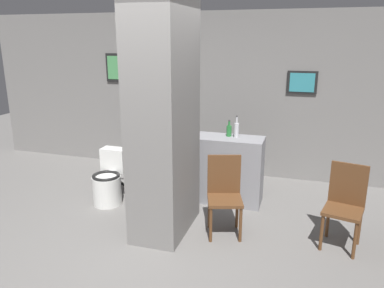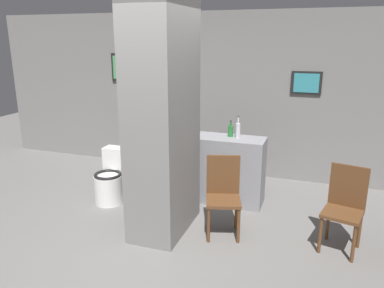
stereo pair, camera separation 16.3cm
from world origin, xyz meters
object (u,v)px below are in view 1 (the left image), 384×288
(toilet, at_px, (109,181))
(chair_near_pillar, at_px, (224,192))
(chair_by_doorway, at_px, (345,203))
(bicycle, at_px, (159,169))
(bottle_tall, at_px, (236,129))

(toilet, bearing_deg, chair_near_pillar, -11.31)
(chair_near_pillar, bearing_deg, toilet, 151.59)
(chair_by_doorway, bearing_deg, chair_near_pillar, -162.23)
(bicycle, distance_m, bottle_tall, 1.29)
(bicycle, relative_size, bottle_tall, 5.38)
(toilet, height_order, chair_by_doorway, chair_by_doorway)
(bicycle, bearing_deg, toilet, -135.22)
(toilet, distance_m, bottle_tall, 1.87)
(chair_by_doorway, height_order, bottle_tall, bottle_tall)
(toilet, distance_m, chair_by_doorway, 2.99)
(chair_near_pillar, height_order, chair_by_doorway, same)
(toilet, xyz_separation_m, bicycle, (0.53, 0.53, 0.05))
(toilet, xyz_separation_m, chair_near_pillar, (1.68, -0.34, 0.19))
(toilet, relative_size, bicycle, 0.45)
(chair_by_doorway, distance_m, bottle_tall, 1.64)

